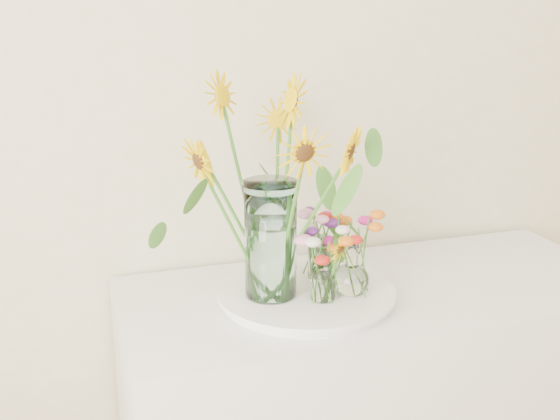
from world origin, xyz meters
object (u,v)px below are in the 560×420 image
at_px(mason_jar, 271,240).
at_px(small_vase_b, 352,269).
at_px(small_vase_c, 320,258).
at_px(tray, 306,296).
at_px(small_vase_a, 323,282).

bearing_deg(mason_jar, small_vase_b, -13.60).
xyz_separation_m(mason_jar, small_vase_c, (0.16, 0.08, -0.10)).
bearing_deg(small_vase_b, tray, 153.84).
distance_m(small_vase_b, small_vase_c, 0.13).
relative_size(tray, small_vase_a, 4.21).
xyz_separation_m(mason_jar, small_vase_a, (0.12, -0.07, -0.10)).
bearing_deg(tray, mason_jar, -178.37).
height_order(small_vase_a, small_vase_b, small_vase_b).
relative_size(small_vase_b, small_vase_c, 1.17).
xyz_separation_m(tray, mason_jar, (-0.10, -0.00, 0.17)).
height_order(tray, small_vase_a, small_vase_a).
bearing_deg(small_vase_c, small_vase_a, -108.38).
xyz_separation_m(small_vase_b, small_vase_c, (-0.04, 0.12, -0.01)).
bearing_deg(small_vase_b, mason_jar, 166.40).
distance_m(small_vase_a, small_vase_c, 0.15).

